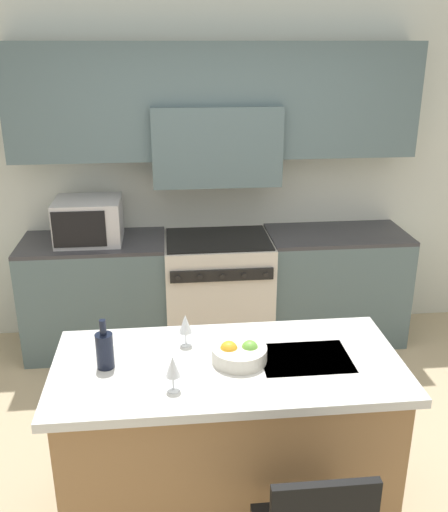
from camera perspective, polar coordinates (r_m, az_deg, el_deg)
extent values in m
plane|color=tan|center=(3.53, 2.18, -22.16)|extent=(10.00, 10.00, 0.00)
cube|color=silver|center=(4.76, -1.04, 7.99)|extent=(10.00, 0.06, 2.70)
cube|color=#4C6066|center=(4.47, -0.87, 15.26)|extent=(3.10, 0.34, 0.85)
cube|color=#4C6066|center=(4.48, -0.81, 11.09)|extent=(0.98, 0.40, 0.60)
cube|color=#4C6066|center=(4.75, -12.59, -4.01)|extent=(1.12, 0.62, 0.90)
cube|color=#333338|center=(4.58, -13.04, 1.31)|extent=(1.12, 0.62, 0.03)
cube|color=#4C6066|center=(4.91, 10.94, -3.05)|extent=(1.12, 0.62, 0.90)
cube|color=#333338|center=(4.74, 11.32, 2.12)|extent=(1.12, 0.62, 0.03)
cube|color=beige|center=(4.71, -0.60, -3.64)|extent=(0.85, 0.66, 0.92)
cube|color=black|center=(4.54, -0.62, 1.71)|extent=(0.82, 0.61, 0.01)
cube|color=black|center=(4.28, -0.20, -1.95)|extent=(0.78, 0.02, 0.09)
cylinder|color=black|center=(4.25, -4.63, -2.18)|extent=(0.04, 0.02, 0.04)
cylinder|color=black|center=(4.26, -2.40, -2.09)|extent=(0.04, 0.02, 0.04)
cylinder|color=black|center=(4.27, -0.18, -2.01)|extent=(0.04, 0.02, 0.04)
cylinder|color=black|center=(4.29, 2.02, -1.92)|extent=(0.04, 0.02, 0.04)
cylinder|color=black|center=(4.31, 4.21, -1.83)|extent=(0.04, 0.02, 0.04)
cube|color=#B7B7BC|center=(4.52, -13.37, 3.48)|extent=(0.50, 0.43, 0.33)
cube|color=black|center=(4.32, -14.30, 2.59)|extent=(0.39, 0.01, 0.27)
cube|color=olive|center=(3.10, 0.39, -18.35)|extent=(1.60, 0.74, 0.89)
cube|color=silver|center=(2.83, 0.41, -10.95)|extent=(1.70, 0.80, 0.04)
cube|color=#2D2D30|center=(2.88, 8.12, -10.16)|extent=(0.44, 0.32, 0.01)
cylinder|color=#B2B2B7|center=(3.04, 7.29, -8.27)|extent=(0.02, 0.02, 0.00)
cylinder|color=black|center=(2.79, -11.83, -9.27)|extent=(0.08, 0.08, 0.18)
cylinder|color=black|center=(2.73, -12.02, -6.99)|extent=(0.03, 0.03, 0.08)
cylinder|color=white|center=(2.62, -5.06, -13.19)|extent=(0.06, 0.06, 0.01)
cylinder|color=white|center=(2.60, -5.09, -12.51)|extent=(0.01, 0.01, 0.07)
cone|color=white|center=(2.56, -5.15, -10.94)|extent=(0.07, 0.07, 0.10)
cylinder|color=white|center=(2.96, -3.83, -8.84)|extent=(0.06, 0.06, 0.01)
cylinder|color=white|center=(2.94, -3.85, -8.20)|extent=(0.01, 0.01, 0.07)
cone|color=white|center=(2.91, -3.89, -6.76)|extent=(0.07, 0.07, 0.10)
cylinder|color=silver|center=(2.81, 1.54, -9.76)|extent=(0.27, 0.27, 0.07)
sphere|color=gold|center=(2.79, 0.49, -9.36)|extent=(0.09, 0.09, 0.09)
sphere|color=#66A83D|center=(2.80, 2.60, -9.23)|extent=(0.08, 0.08, 0.08)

